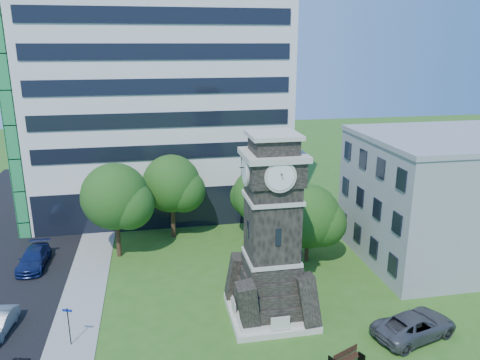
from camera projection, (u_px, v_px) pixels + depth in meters
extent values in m
plane|color=#30601B|center=(231.00, 337.00, 28.63)|extent=(160.00, 160.00, 0.00)
cube|color=gray|center=(80.00, 309.00, 31.62)|extent=(3.00, 70.00, 0.06)
cube|color=beige|center=(270.00, 312.00, 31.00)|extent=(5.40, 5.40, 0.40)
cube|color=beige|center=(270.00, 307.00, 30.90)|extent=(4.80, 4.80, 0.30)
cube|color=black|center=(272.00, 213.00, 29.02)|extent=(3.00, 3.00, 6.40)
cube|color=beige|center=(271.00, 257.00, 29.87)|extent=(3.25, 3.25, 0.25)
cube|color=beige|center=(272.00, 198.00, 28.74)|extent=(3.25, 3.25, 0.25)
cube|color=black|center=(278.00, 237.00, 27.87)|extent=(0.35, 0.08, 1.10)
cube|color=black|center=(273.00, 169.00, 28.23)|extent=(3.30, 3.30, 1.60)
cube|color=beige|center=(273.00, 155.00, 27.98)|extent=(3.70, 3.70, 0.35)
cylinder|color=white|center=(281.00, 177.00, 26.56)|extent=(1.56, 0.06, 1.56)
cylinder|color=white|center=(244.00, 171.00, 27.91)|extent=(0.06, 1.56, 1.56)
cube|color=black|center=(274.00, 145.00, 27.81)|extent=(2.60, 2.60, 0.90)
cube|color=beige|center=(274.00, 135.00, 27.64)|extent=(3.00, 3.00, 0.25)
cube|color=silver|center=(159.00, 76.00, 48.64)|extent=(25.00, 15.00, 28.00)
cube|color=black|center=(167.00, 208.00, 45.24)|extent=(24.50, 0.80, 4.00)
cube|color=#949799|center=(454.00, 199.00, 38.36)|extent=(15.00, 12.00, 10.00)
cube|color=#949799|center=(462.00, 137.00, 36.89)|extent=(15.20, 12.20, 0.40)
imported|color=#111E4D|center=(34.00, 258.00, 37.52)|extent=(2.06, 4.92, 1.42)
imported|color=#4A4A4F|center=(415.00, 325.00, 28.55)|extent=(5.96, 3.95, 1.52)
cube|color=black|center=(362.00, 359.00, 26.09)|extent=(0.06, 0.47, 0.74)
cube|color=black|center=(347.00, 360.00, 25.90)|extent=(1.89, 0.50, 0.04)
cube|color=black|center=(345.00, 352.00, 26.03)|extent=(1.89, 0.04, 0.42)
cylinder|color=black|center=(69.00, 327.00, 27.56)|extent=(0.06, 0.06, 2.49)
cube|color=#0E169E|center=(67.00, 311.00, 27.25)|extent=(0.60, 0.04, 0.15)
cylinder|color=#332114|center=(118.00, 239.00, 39.16)|extent=(0.39, 0.39, 3.09)
sphere|color=#1B5318|center=(115.00, 196.00, 38.10)|extent=(5.48, 5.48, 5.48)
sphere|color=#1B5318|center=(129.00, 205.00, 37.95)|extent=(4.11, 4.11, 4.11)
sphere|color=#1B5318|center=(104.00, 198.00, 38.67)|extent=(3.84, 3.84, 3.84)
cylinder|color=#332114|center=(173.00, 222.00, 43.07)|extent=(0.41, 0.41, 3.01)
sphere|color=#2A5419|center=(171.00, 183.00, 42.04)|extent=(5.21, 5.21, 5.21)
sphere|color=#2A5419|center=(184.00, 191.00, 41.90)|extent=(3.91, 3.91, 3.91)
sphere|color=#2A5419|center=(161.00, 185.00, 42.58)|extent=(3.65, 3.65, 3.65)
cylinder|color=#332114|center=(259.00, 227.00, 42.55)|extent=(0.35, 0.35, 2.49)
sphere|color=#255118|center=(259.00, 195.00, 41.69)|extent=(4.87, 4.87, 4.87)
sphere|color=#255118|center=(271.00, 201.00, 41.54)|extent=(3.65, 3.65, 3.65)
sphere|color=#255118|center=(249.00, 196.00, 42.19)|extent=(3.41, 3.41, 3.41)
cylinder|color=#332114|center=(307.00, 248.00, 38.38)|extent=(0.33, 0.33, 2.29)
sphere|color=#29661E|center=(308.00, 216.00, 37.59)|extent=(5.17, 5.17, 5.17)
sphere|color=#29661E|center=(322.00, 223.00, 37.42)|extent=(3.88, 3.88, 3.88)
sphere|color=#29661E|center=(295.00, 217.00, 38.11)|extent=(3.62, 3.62, 3.62)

